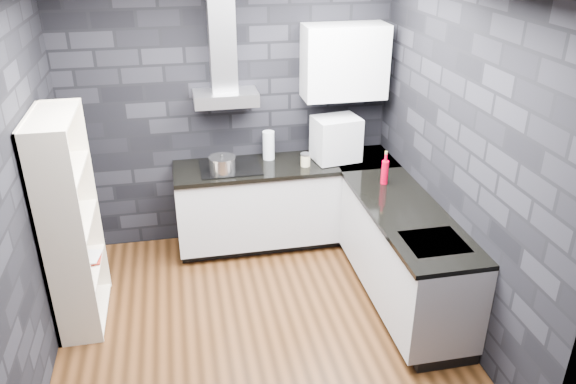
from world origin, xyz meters
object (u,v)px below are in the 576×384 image
object	(u,v)px
pot	(222,165)
utensil_crock	(323,154)
bookshelf	(70,223)
glass_vase	(269,145)
appliance_garage	(336,139)
red_bottle	(385,172)
storage_jar	(305,160)
fruit_bowl	(67,225)

from	to	relation	value
pot	utensil_crock	bearing A→B (deg)	8.46
pot	utensil_crock	distance (m)	1.04
utensil_crock	bookshelf	world-z (taller)	bookshelf
pot	glass_vase	world-z (taller)	glass_vase
bookshelf	pot	bearing A→B (deg)	15.03
appliance_garage	pot	bearing A→B (deg)	177.17
red_bottle	storage_jar	bearing A→B (deg)	138.45
pot	appliance_garage	xyz separation A→B (m)	(1.14, 0.11, 0.14)
red_bottle	fruit_bowl	bearing A→B (deg)	-173.28
pot	utensil_crock	world-z (taller)	pot
storage_jar	red_bottle	bearing A→B (deg)	-41.55
pot	utensil_crock	size ratio (longest dim) A/B	2.07
appliance_garage	fruit_bowl	distance (m)	2.61
utensil_crock	red_bottle	xyz separation A→B (m)	(0.40, -0.67, 0.05)
utensil_crock	glass_vase	bearing A→B (deg)	166.94
pot	red_bottle	size ratio (longest dim) A/B	1.10
glass_vase	utensil_crock	size ratio (longest dim) A/B	2.46
glass_vase	bookshelf	world-z (taller)	bookshelf
storage_jar	appliance_garage	size ratio (longest dim) A/B	0.26
red_bottle	fruit_bowl	world-z (taller)	red_bottle
glass_vase	appliance_garage	bearing A→B (deg)	-14.09
glass_vase	red_bottle	bearing A→B (deg)	-40.38
bookshelf	fruit_bowl	distance (m)	0.11
storage_jar	appliance_garage	bearing A→B (deg)	15.07
storage_jar	bookshelf	xyz separation A→B (m)	(-2.10, -0.75, -0.06)
pot	red_bottle	bearing A→B (deg)	-19.91
utensil_crock	fruit_bowl	size ratio (longest dim) A/B	0.61
fruit_bowl	bookshelf	bearing A→B (deg)	90.00
pot	fruit_bowl	size ratio (longest dim) A/B	1.27
red_bottle	fruit_bowl	size ratio (longest dim) A/B	1.16
appliance_garage	bookshelf	xyz separation A→B (m)	(-2.42, -0.84, -0.22)
glass_vase	bookshelf	size ratio (longest dim) A/B	0.16
fruit_bowl	red_bottle	bearing A→B (deg)	6.72
utensil_crock	appliance_garage	xyz separation A→B (m)	(0.11, -0.04, 0.17)
red_bottle	fruit_bowl	xyz separation A→B (m)	(-2.71, -0.32, -0.07)
pot	fruit_bowl	distance (m)	1.53
storage_jar	utensil_crock	distance (m)	0.25
red_bottle	bookshelf	size ratio (longest dim) A/B	0.12
storage_jar	bookshelf	distance (m)	2.23
storage_jar	appliance_garage	distance (m)	0.38
glass_vase	utensil_crock	bearing A→B (deg)	-13.06
glass_vase	fruit_bowl	size ratio (longest dim) A/B	1.51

